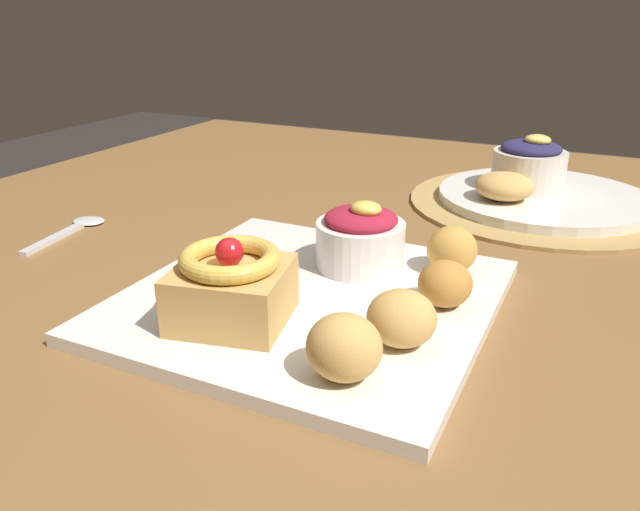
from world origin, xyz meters
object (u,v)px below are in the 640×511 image
(cake_slice, at_px, (231,286))
(fritter_front, at_px, (402,318))
(fritter_middle, at_px, (452,249))
(spoon, at_px, (74,228))
(berry_ramekin, at_px, (361,238))
(front_plate, at_px, (310,299))
(back_pastry, at_px, (504,186))
(fritter_back, at_px, (445,284))
(fritter_extra, at_px, (342,347))
(back_ramekin, at_px, (529,165))
(back_plate, at_px, (543,197))

(cake_slice, xyz_separation_m, fritter_front, (0.13, 0.02, -0.01))
(fritter_middle, relative_size, spoon, 0.37)
(fritter_middle, bearing_deg, berry_ramekin, -162.18)
(front_plate, distance_m, back_pastry, 0.35)
(cake_slice, bearing_deg, fritter_back, 34.53)
(fritter_back, distance_m, fritter_extra, 0.14)
(fritter_extra, distance_m, spoon, 0.44)
(cake_slice, relative_size, fritter_middle, 2.19)
(fritter_extra, bearing_deg, fritter_front, 69.61)
(fritter_front, bearing_deg, front_plate, 154.55)
(front_plate, height_order, fritter_back, fritter_back)
(fritter_front, distance_m, fritter_extra, 0.06)
(berry_ramekin, bearing_deg, cake_slice, -109.08)
(fritter_extra, height_order, spoon, fritter_extra)
(fritter_front, bearing_deg, fritter_back, 81.11)
(berry_ramekin, height_order, fritter_extra, berry_ramekin)
(fritter_front, height_order, fritter_back, fritter_front)
(back_ramekin, bearing_deg, fritter_middle, -94.41)
(fritter_back, height_order, back_plate, fritter_back)
(back_pastry, bearing_deg, fritter_extra, -93.21)
(cake_slice, bearing_deg, back_plate, 68.77)
(fritter_back, distance_m, back_plate, 0.36)
(back_ramekin, distance_m, spoon, 0.57)
(fritter_front, xyz_separation_m, back_plate, (0.05, 0.43, -0.02))
(front_plate, height_order, back_plate, back_plate)
(front_plate, bearing_deg, berry_ramekin, 77.49)
(front_plate, xyz_separation_m, berry_ramekin, (0.02, 0.07, 0.03))
(fritter_extra, height_order, back_plate, fritter_extra)
(back_plate, height_order, back_ramekin, back_ramekin)
(fritter_middle, relative_size, back_ramekin, 0.49)
(berry_ramekin, distance_m, back_pastry, 0.28)
(fritter_middle, bearing_deg, spoon, -173.79)
(front_plate, height_order, cake_slice, cake_slice)
(cake_slice, distance_m, back_pastry, 0.43)
(fritter_back, xyz_separation_m, spoon, (-0.44, 0.02, -0.03))
(back_pastry, bearing_deg, fritter_front, -90.46)
(fritter_front, height_order, spoon, fritter_front)
(back_plate, height_order, back_pastry, back_pastry)
(fritter_front, bearing_deg, fritter_middle, 90.39)
(fritter_middle, distance_m, back_pastry, 0.24)
(fritter_front, xyz_separation_m, back_pastry, (0.00, 0.38, 0.00))
(back_plate, bearing_deg, back_ramekin, 154.60)
(front_plate, relative_size, fritter_front, 5.83)
(front_plate, distance_m, fritter_middle, 0.14)
(spoon, bearing_deg, cake_slice, -121.03)
(front_plate, distance_m, berry_ramekin, 0.08)
(fritter_back, bearing_deg, back_ramekin, 88.41)
(fritter_middle, distance_m, spoon, 0.43)
(fritter_back, bearing_deg, cake_slice, -145.47)
(cake_slice, distance_m, berry_ramekin, 0.15)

